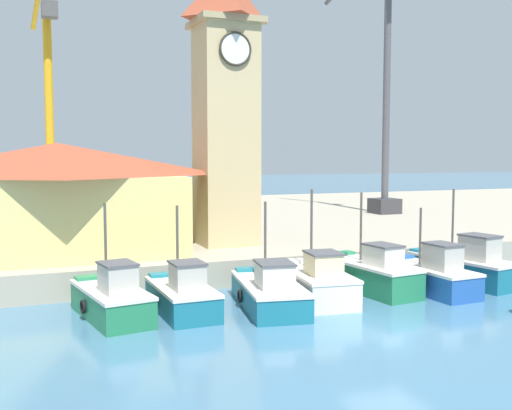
{
  "coord_description": "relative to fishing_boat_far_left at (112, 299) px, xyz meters",
  "views": [
    {
      "loc": [
        -11.23,
        -16.4,
        5.9
      ],
      "look_at": [
        -0.56,
        10.34,
        3.5
      ],
      "focal_mm": 42.0,
      "sensor_mm": 36.0,
      "label": 1
    }
  ],
  "objects": [
    {
      "name": "fishing_boat_mid_left",
      "position": [
        8.15,
        -0.27,
        0.01
      ],
      "size": [
        2.62,
        4.94,
        4.5
      ],
      "color": "silver",
      "rests_on": "ground"
    },
    {
      "name": "quay_wharf",
      "position": [
        8.2,
        23.08,
        -0.12
      ],
      "size": [
        120.0,
        40.0,
        1.24
      ],
      "primitive_type": "cube",
      "color": "#A89E89",
      "rests_on": "ground"
    },
    {
      "name": "fishing_boat_mid_right",
      "position": [
        13.37,
        -0.79,
        0.01
      ],
      "size": [
        2.03,
        4.89,
        3.61
      ],
      "color": "#2356A8",
      "rests_on": "ground"
    },
    {
      "name": "clock_tower",
      "position": [
        7.07,
        7.91,
        8.0
      ],
      "size": [
        3.34,
        3.34,
        15.75
      ],
      "color": "tan",
      "rests_on": "quay_wharf"
    },
    {
      "name": "port_crane_near",
      "position": [
        24.26,
        19.2,
        9.09
      ],
      "size": [
        2.47,
        9.69,
        21.83
      ],
      "color": "#353539",
      "rests_on": "quay_wharf"
    },
    {
      "name": "fishing_boat_left_outer",
      "position": [
        2.56,
        -0.19,
        -0.04
      ],
      "size": [
        2.03,
        4.44,
        4.0
      ],
      "color": "#196B7F",
      "rests_on": "ground"
    },
    {
      "name": "ground_plane",
      "position": [
        8.2,
        -5.26,
        -0.73
      ],
      "size": [
        300.0,
        300.0,
        0.0
      ],
      "primitive_type": "plane",
      "color": "teal"
    },
    {
      "name": "port_crane_far",
      "position": [
        -0.94,
        21.07,
        6.93
      ],
      "size": [
        2.0,
        8.0,
        17.97
      ],
      "color": "#976E11",
      "rests_on": "quay_wharf"
    },
    {
      "name": "fishing_boat_left_inner",
      "position": [
        5.87,
        -0.73,
        -0.07
      ],
      "size": [
        2.95,
        5.49,
        4.08
      ],
      "color": "#196B7F",
      "rests_on": "ground"
    },
    {
      "name": "fishing_boat_center",
      "position": [
        11.05,
        0.28,
        0.04
      ],
      "size": [
        2.39,
        5.22,
        4.27
      ],
      "color": "#237A4C",
      "rests_on": "ground"
    },
    {
      "name": "fishing_boat_right_inner",
      "position": [
        15.96,
        0.04,
        0.06
      ],
      "size": [
        2.78,
        5.38,
        4.33
      ],
      "color": "#196B7F",
      "rests_on": "ground"
    },
    {
      "name": "warehouse_left",
      "position": [
        -1.29,
        7.38,
        3.17
      ],
      "size": [
        11.41,
        6.81,
        5.23
      ],
      "color": "#E5D17A",
      "rests_on": "quay_wharf"
    },
    {
      "name": "fishing_boat_far_left",
      "position": [
        0.0,
        0.0,
        0.0
      ],
      "size": [
        2.56,
        4.77,
        4.15
      ],
      "color": "#237A4C",
      "rests_on": "ground"
    }
  ]
}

